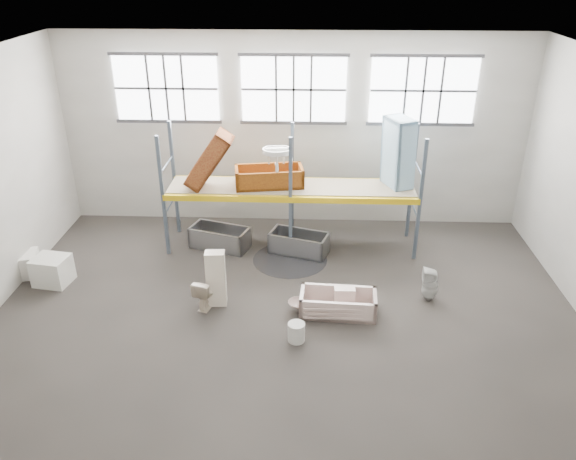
# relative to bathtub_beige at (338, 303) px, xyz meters

# --- Properties ---
(floor) EXTENTS (12.00, 10.00, 0.10)m
(floor) POSITION_rel_bathtub_beige_xyz_m (-1.06, -0.53, -0.28)
(floor) COLOR #413B37
(floor) RESTS_ON ground
(ceiling) EXTENTS (12.00, 10.00, 0.10)m
(ceiling) POSITION_rel_bathtub_beige_xyz_m (-1.06, -0.53, 4.82)
(ceiling) COLOR silver
(ceiling) RESTS_ON ground
(wall_back) EXTENTS (12.00, 0.10, 5.00)m
(wall_back) POSITION_rel_bathtub_beige_xyz_m (-1.06, 4.52, 2.27)
(wall_back) COLOR #A09D94
(wall_back) RESTS_ON ground
(wall_front) EXTENTS (12.00, 0.10, 5.00)m
(wall_front) POSITION_rel_bathtub_beige_xyz_m (-1.06, -5.58, 2.27)
(wall_front) COLOR #B6B3A9
(wall_front) RESTS_ON ground
(window_left) EXTENTS (2.60, 0.04, 1.60)m
(window_left) POSITION_rel_bathtub_beige_xyz_m (-4.26, 4.41, 3.37)
(window_left) COLOR white
(window_left) RESTS_ON wall_back
(window_mid) EXTENTS (2.60, 0.04, 1.60)m
(window_mid) POSITION_rel_bathtub_beige_xyz_m (-1.06, 4.41, 3.37)
(window_mid) COLOR white
(window_mid) RESTS_ON wall_back
(window_right) EXTENTS (2.60, 0.04, 1.60)m
(window_right) POSITION_rel_bathtub_beige_xyz_m (2.14, 4.41, 3.37)
(window_right) COLOR white
(window_right) RESTS_ON wall_back
(rack_upright_la) EXTENTS (0.08, 0.08, 3.00)m
(rack_upright_la) POSITION_rel_bathtub_beige_xyz_m (-4.06, 2.37, 1.27)
(rack_upright_la) COLOR slate
(rack_upright_la) RESTS_ON floor
(rack_upright_lb) EXTENTS (0.08, 0.08, 3.00)m
(rack_upright_lb) POSITION_rel_bathtub_beige_xyz_m (-4.06, 3.57, 1.27)
(rack_upright_lb) COLOR slate
(rack_upright_lb) RESTS_ON floor
(rack_upright_ma) EXTENTS (0.08, 0.08, 3.00)m
(rack_upright_ma) POSITION_rel_bathtub_beige_xyz_m (-1.06, 2.37, 1.27)
(rack_upright_ma) COLOR slate
(rack_upright_ma) RESTS_ON floor
(rack_upright_mb) EXTENTS (0.08, 0.08, 3.00)m
(rack_upright_mb) POSITION_rel_bathtub_beige_xyz_m (-1.06, 3.57, 1.27)
(rack_upright_mb) COLOR slate
(rack_upright_mb) RESTS_ON floor
(rack_upright_ra) EXTENTS (0.08, 0.08, 3.00)m
(rack_upright_ra) POSITION_rel_bathtub_beige_xyz_m (1.94, 2.37, 1.27)
(rack_upright_ra) COLOR slate
(rack_upright_ra) RESTS_ON floor
(rack_upright_rb) EXTENTS (0.08, 0.08, 3.00)m
(rack_upright_rb) POSITION_rel_bathtub_beige_xyz_m (1.94, 3.57, 1.27)
(rack_upright_rb) COLOR slate
(rack_upright_rb) RESTS_ON floor
(rack_beam_front) EXTENTS (6.00, 0.10, 0.14)m
(rack_beam_front) POSITION_rel_bathtub_beige_xyz_m (-1.06, 2.37, 1.27)
(rack_beam_front) COLOR yellow
(rack_beam_front) RESTS_ON floor
(rack_beam_back) EXTENTS (6.00, 0.10, 0.14)m
(rack_beam_back) POSITION_rel_bathtub_beige_xyz_m (-1.06, 3.57, 1.27)
(rack_beam_back) COLOR yellow
(rack_beam_back) RESTS_ON floor
(shelf_deck) EXTENTS (5.90, 1.10, 0.03)m
(shelf_deck) POSITION_rel_bathtub_beige_xyz_m (-1.06, 2.97, 1.35)
(shelf_deck) COLOR gray
(shelf_deck) RESTS_ON floor
(wet_patch) EXTENTS (1.80, 1.80, 0.00)m
(wet_patch) POSITION_rel_bathtub_beige_xyz_m (-1.06, 2.17, -0.23)
(wet_patch) COLOR black
(wet_patch) RESTS_ON floor
(bathtub_beige) EXTENTS (1.59, 0.82, 0.46)m
(bathtub_beige) POSITION_rel_bathtub_beige_xyz_m (0.00, 0.00, 0.00)
(bathtub_beige) COLOR beige
(bathtub_beige) RESTS_ON floor
(cistern_spare) EXTENTS (0.43, 0.21, 0.41)m
(cistern_spare) POSITION_rel_bathtub_beige_xyz_m (0.14, 0.16, 0.05)
(cistern_spare) COLOR beige
(cistern_spare) RESTS_ON bathtub_beige
(sink_in_tub) EXTENTS (0.47, 0.47, 0.14)m
(sink_in_tub) POSITION_rel_bathtub_beige_xyz_m (-0.82, 0.04, -0.07)
(sink_in_tub) COLOR #C4A9A2
(sink_in_tub) RESTS_ON bathtub_beige
(toilet_beige) EXTENTS (0.55, 0.73, 0.67)m
(toilet_beige) POSITION_rel_bathtub_beige_xyz_m (-2.73, 0.14, 0.11)
(toilet_beige) COLOR beige
(toilet_beige) RESTS_ON floor
(cistern_tall) EXTENTS (0.41, 0.28, 1.24)m
(cistern_tall) POSITION_rel_bathtub_beige_xyz_m (-2.52, 0.22, 0.39)
(cistern_tall) COLOR beige
(cistern_tall) RESTS_ON floor
(toilet_white) EXTENTS (0.37, 0.36, 0.74)m
(toilet_white) POSITION_rel_bathtub_beige_xyz_m (1.96, 0.57, 0.14)
(toilet_white) COLOR silver
(toilet_white) RESTS_ON floor
(steel_tub_left) EXTENTS (1.58, 1.09, 0.53)m
(steel_tub_left) POSITION_rel_bathtub_beige_xyz_m (-2.85, 2.76, 0.04)
(steel_tub_left) COLOR #ACAEB3
(steel_tub_left) RESTS_ON floor
(steel_tub_right) EXTENTS (1.54, 1.05, 0.52)m
(steel_tub_right) POSITION_rel_bathtub_beige_xyz_m (-0.86, 2.56, 0.03)
(steel_tub_right) COLOR #A2A4A9
(steel_tub_right) RESTS_ON floor
(rust_tub_flat) EXTENTS (1.72, 1.01, 0.46)m
(rust_tub_flat) POSITION_rel_bathtub_beige_xyz_m (-1.60, 2.99, 1.59)
(rust_tub_flat) COLOR #955412
(rust_tub_flat) RESTS_ON shelf_deck
(rust_tub_tilted) EXTENTS (1.18, 0.69, 1.44)m
(rust_tub_tilted) POSITION_rel_bathtub_beige_xyz_m (-2.99, 2.77, 2.07)
(rust_tub_tilted) COLOR #925D26
(rust_tub_tilted) RESTS_ON shelf_deck
(sink_on_shelf) EXTENTS (0.73, 0.59, 0.59)m
(sink_on_shelf) POSITION_rel_bathtub_beige_xyz_m (-1.39, 2.66, 1.87)
(sink_on_shelf) COLOR silver
(sink_on_shelf) RESTS_ON rust_tub_flat
(blue_tub_upright) EXTENTS (0.80, 0.95, 1.73)m
(blue_tub_upright) POSITION_rel_bathtub_beige_xyz_m (1.46, 3.13, 2.17)
(blue_tub_upright) COLOR #8FBBD6
(blue_tub_upright) RESTS_ON shelf_deck
(bucket) EXTENTS (0.33, 0.33, 0.38)m
(bucket) POSITION_rel_bathtub_beige_xyz_m (-0.83, -0.96, -0.04)
(bucket) COLOR beige
(bucket) RESTS_ON floor
(carton_near) EXTENTS (0.83, 0.74, 0.63)m
(carton_near) POSITION_rel_bathtub_beige_xyz_m (-6.32, 0.91, 0.09)
(carton_near) COLOR silver
(carton_near) RESTS_ON floor
(carton_far) EXTENTS (0.81, 0.81, 0.54)m
(carton_far) POSITION_rel_bathtub_beige_xyz_m (-7.14, 1.22, 0.04)
(carton_far) COLOR white
(carton_far) RESTS_ON floor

